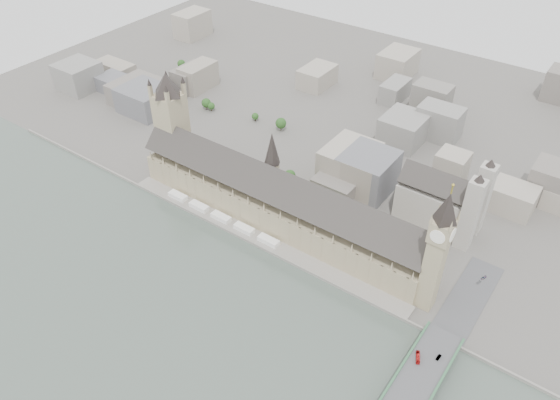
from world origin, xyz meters
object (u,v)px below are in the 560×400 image
Objects in this scene: elizabeth_tower at (438,244)px; car_approach at (484,278)px; palace_of_westminster at (278,201)px; car_silver at (439,357)px; victoria_tower at (171,120)px; westminster_abbey at (442,201)px; red_bus_north at (418,357)px.

car_approach is (27.58, 38.37, -47.13)m from elizabeth_tower.
car_silver is at bearing -18.97° from palace_of_westminster.
westminster_abbey is (232.92, 69.00, -30.12)m from victoria_tower.
westminster_abbey is at bearing 34.17° from palace_of_westminster.
victoria_tower reaches higher than car_approach.
westminster_abbey reaches higher than car_approach.
car_approach is at bearing 54.29° from elizabeth_tower.
westminster_abbey is 13.94× the size of car_approach.
car_approach is (9.89, 91.81, -0.62)m from red_bus_north.
westminster_abbey is 74.51m from car_approach.
car_silver is (55.25, -132.43, -14.03)m from westminster_abbey.
westminster_abbey reaches higher than palace_of_westminster.
car_approach is (165.58, 26.67, -11.75)m from palace_of_westminster.
red_bus_north is 92.35m from car_approach.
car_approach is at bearing -41.66° from westminster_abbey.
red_bus_north is 1.96× the size of car_silver.
palace_of_westminster is at bearing 132.76° from red_bus_north.
elizabeth_tower is at bearing -72.71° from westminster_abbey.
westminster_abbey is (110.92, 75.30, 2.38)m from palace_of_westminster.
elizabeth_tower is (138.00, -11.70, 35.38)m from palace_of_westminster.
red_bus_north is at bearing -71.69° from elizabeth_tower.
red_bus_north reaches higher than car_silver.
car_silver is (288.17, -63.43, -44.15)m from victoria_tower.
elizabeth_tower reaches higher than car_approach.
westminster_abbey is 144.18m from car_silver.
victoria_tower is 290.03m from red_bus_north.
elizabeth_tower is 71.21m from car_silver.
palace_of_westminster is 169.13m from red_bus_north.
elizabeth_tower is 66.74m from car_approach.
victoria_tower is (-122.00, 6.30, 32.50)m from palace_of_westminster.
westminster_abbey is at bearing 83.15° from red_bus_north.
victoria_tower is 10.46× the size of red_bus_north.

